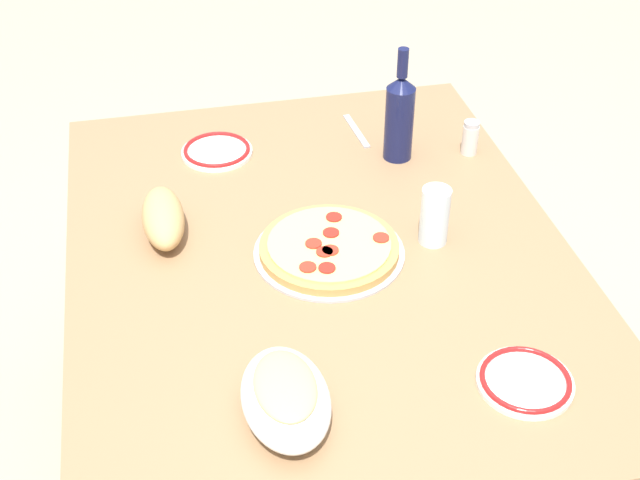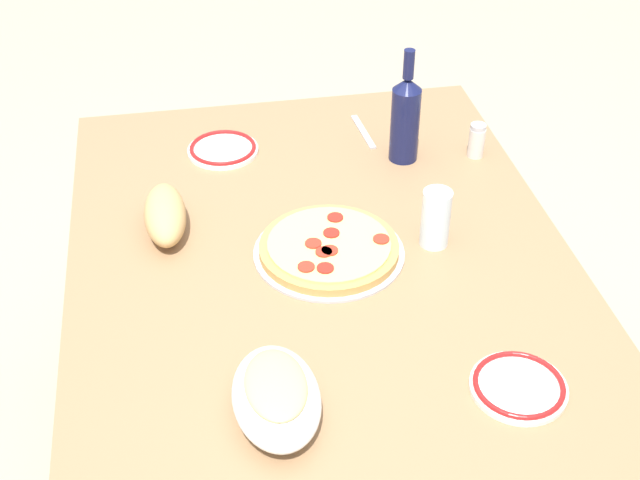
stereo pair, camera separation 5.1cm
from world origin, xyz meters
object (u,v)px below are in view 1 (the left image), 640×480
Objects in this scene: side_plate_far at (217,151)px; side_plate_near at (525,381)px; wine_bottle at (400,116)px; dining_table at (320,291)px; baked_pasta_dish at (285,396)px; water_glass at (435,216)px; pepperoni_pizza at (329,248)px; spice_shaker at (470,138)px; bread_loaf at (163,218)px.

side_plate_near is at bearing -153.81° from side_plate_far.
wine_bottle reaches higher than side_plate_near.
baked_pasta_dish is (-0.42, 0.15, 0.15)m from dining_table.
baked_pasta_dish is 0.84× the size of wine_bottle.
side_plate_far is (0.45, 0.41, -0.06)m from water_glass.
baked_pasta_dish is at bearing 86.46° from side_plate_near.
pepperoni_pizza is 0.51m from side_plate_near.
side_plate_near is at bearing -93.54° from baked_pasta_dish.
water_glass reaches higher than side_plate_near.
baked_pasta_dish is 0.87m from wine_bottle.
wine_bottle is at bearing 0.38° from side_plate_near.
water_glass is at bearing -90.55° from pepperoni_pizza.
pepperoni_pizza is 0.49m from side_plate_far.
spice_shaker is at bearing -52.92° from pepperoni_pizza.
baked_pasta_dish is 0.95m from spice_shaker.
wine_bottle is (0.33, -0.27, 0.22)m from dining_table.
spice_shaker reaches higher than dining_table.
bread_loaf is 0.78m from spice_shaker.
side_plate_near is at bearing -149.85° from pepperoni_pizza.
wine_bottle reaches higher than baked_pasta_dish.
water_glass is (-0.01, -0.24, 0.18)m from dining_table.
side_plate_near is at bearing 167.19° from spice_shaker.
baked_pasta_dish reaches higher than dining_table.
pepperoni_pizza is 1.33× the size of baked_pasta_dish.
pepperoni_pizza is at bearing -125.61° from dining_table.
bread_loaf is (0.15, 0.33, 0.03)m from pepperoni_pizza.
wine_bottle is at bearing -103.85° from side_plate_far.
dining_table is at bearing 31.09° from side_plate_near.
dining_table is 0.48m from wine_bottle.
baked_pasta_dish is at bearing 151.07° from wine_bottle.
side_plate_far is (0.89, 0.44, -0.00)m from side_plate_near.
spice_shaker reaches higher than side_plate_near.
spice_shaker is at bearing -39.04° from baked_pasta_dish.
dining_table is 0.38m from bread_loaf.
water_glass is (0.41, -0.40, 0.02)m from baked_pasta_dish.
baked_pasta_dish reaches higher than side_plate_far.
side_plate_far is 0.82× the size of bread_loaf.
baked_pasta_dish is 1.84× the size of water_glass.
side_plate_near is at bearing -179.62° from wine_bottle.
dining_table is 0.13m from pepperoni_pizza.
bread_loaf is at bearing 153.69° from side_plate_far.
bread_loaf reaches higher than baked_pasta_dish.
bread_loaf is (0.59, 0.59, 0.03)m from side_plate_near.
side_plate_near is (-0.44, -0.03, -0.06)m from water_glass.
baked_pasta_dish is at bearing 136.02° from water_glass.
side_plate_near and side_plate_far have the same top height.
water_glass is at bearing -43.98° from baked_pasta_dish.
dining_table is 0.30m from water_glass.
water_glass is at bearing 148.34° from spice_shaker.
dining_table is at bearing 54.39° from pepperoni_pizza.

